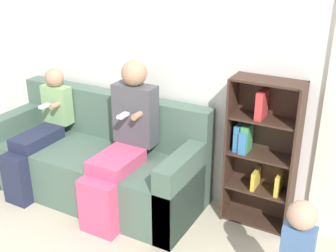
{
  "coord_description": "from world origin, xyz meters",
  "views": [
    {
      "loc": [
        1.91,
        -2.22,
        2.16
      ],
      "look_at": [
        0.39,
        0.54,
        0.82
      ],
      "focal_mm": 45.0,
      "sensor_mm": 36.0,
      "label": 1
    }
  ],
  "objects": [
    {
      "name": "adult_seated",
      "position": [
        0.05,
        0.39,
        0.68
      ],
      "size": [
        0.38,
        0.76,
        1.31
      ],
      "color": "#DB4C75",
      "rests_on": "ground_plane"
    },
    {
      "name": "couch",
      "position": [
        -0.33,
        0.5,
        0.31
      ],
      "size": [
        2.02,
        0.8,
        0.92
      ],
      "color": "#4C6656",
      "rests_on": "ground_plane"
    },
    {
      "name": "child_seated",
      "position": [
        -0.87,
        0.34,
        0.57
      ],
      "size": [
        0.29,
        0.76,
        1.12
      ],
      "color": "#232842",
      "rests_on": "ground_plane"
    },
    {
      "name": "back_wall",
      "position": [
        0.0,
        0.93,
        1.27
      ],
      "size": [
        10.0,
        0.06,
        2.55
      ],
      "color": "silver",
      "rests_on": "ground_plane"
    },
    {
      "name": "toddler_standing",
      "position": [
        1.61,
        -0.04,
        0.45
      ],
      "size": [
        0.19,
        0.18,
        0.81
      ],
      "color": "#335170",
      "rests_on": "ground_plane"
    },
    {
      "name": "ground_plane",
      "position": [
        0.0,
        0.0,
        0.0
      ],
      "size": [
        14.0,
        14.0,
        0.0
      ],
      "primitive_type": "plane",
      "color": "beige"
    },
    {
      "name": "bookshelf",
      "position": [
        1.1,
        0.8,
        0.66
      ],
      "size": [
        0.55,
        0.25,
        1.25
      ],
      "color": "#3D281E",
      "rests_on": "ground_plane"
    }
  ]
}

